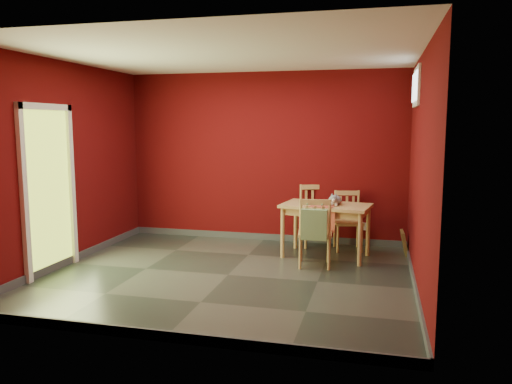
% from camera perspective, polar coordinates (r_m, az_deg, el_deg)
% --- Properties ---
extents(ground, '(4.50, 4.50, 0.00)m').
position_cam_1_polar(ground, '(6.35, -3.21, -9.43)').
color(ground, '#2D342D').
rests_on(ground, ground).
extents(room_shell, '(4.50, 4.50, 4.50)m').
position_cam_1_polar(room_shell, '(6.34, -3.21, -9.00)').
color(room_shell, '#4E0809').
rests_on(room_shell, ground).
extents(doorway, '(0.06, 1.01, 2.13)m').
position_cam_1_polar(doorway, '(6.78, -22.66, 0.78)').
color(doorway, '#B7D838').
rests_on(doorway, ground).
extents(window, '(0.05, 0.90, 0.50)m').
position_cam_1_polar(window, '(6.83, 17.82, 11.36)').
color(window, white).
rests_on(window, room_shell).
extents(outlet_plate, '(0.08, 0.02, 0.12)m').
position_cam_1_polar(outlet_plate, '(7.95, 12.22, -3.87)').
color(outlet_plate, silver).
rests_on(outlet_plate, room_shell).
extents(dining_table, '(1.31, 0.89, 0.76)m').
position_cam_1_polar(dining_table, '(7.12, 8.01, -2.15)').
color(dining_table, tan).
rests_on(dining_table, ground).
extents(table_runner, '(0.42, 0.71, 0.34)m').
position_cam_1_polar(table_runner, '(7.00, 7.92, -1.95)').
color(table_runner, '#BA4D35').
rests_on(table_runner, dining_table).
extents(chair_far_left, '(0.57, 0.57, 0.94)m').
position_cam_1_polar(chair_far_left, '(7.83, 6.69, -2.58)').
color(chair_far_left, tan).
rests_on(chair_far_left, ground).
extents(chair_far_right, '(0.49, 0.49, 0.88)m').
position_cam_1_polar(chair_far_right, '(7.64, 10.45, -3.15)').
color(chair_far_right, tan).
rests_on(chair_far_right, ground).
extents(chair_near, '(0.48, 0.48, 0.93)m').
position_cam_1_polar(chair_near, '(6.63, 6.74, -4.51)').
color(chair_near, tan).
rests_on(chair_near, ground).
extents(tote_bag, '(0.33, 0.19, 0.46)m').
position_cam_1_polar(tote_bag, '(6.39, 6.67, -3.71)').
color(tote_bag, '#71925D').
rests_on(tote_bag, chair_near).
extents(cat, '(0.20, 0.37, 0.18)m').
position_cam_1_polar(cat, '(7.08, 8.99, -0.68)').
color(cat, slate).
rests_on(cat, table_runner).
extents(picture_frame, '(0.13, 0.35, 0.34)m').
position_cam_1_polar(picture_frame, '(7.58, 16.57, -5.58)').
color(picture_frame, brown).
rests_on(picture_frame, ground).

